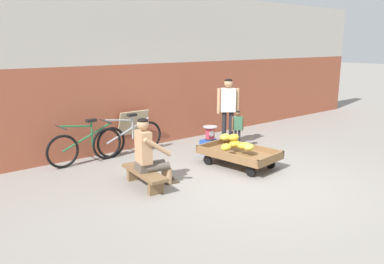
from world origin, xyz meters
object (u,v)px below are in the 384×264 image
(bicycle_near_left, at_px, (88,145))
(customer_adult, at_px, (228,105))
(low_bench, at_px, (144,175))
(bicycle_far_left, at_px, (129,138))
(vendor_seated, at_px, (149,152))
(sign_board, at_px, (132,130))
(customer_child, at_px, (238,126))
(plastic_crate, at_px, (210,147))
(shopping_bag, at_px, (233,150))
(banana_cart, at_px, (239,154))
(weighing_scale, at_px, (210,133))

(bicycle_near_left, bearing_deg, customer_adult, -15.52)
(low_bench, distance_m, bicycle_far_left, 1.97)
(vendor_seated, bearing_deg, low_bench, 169.87)
(sign_board, xyz_separation_m, customer_child, (1.74, -1.51, 0.10))
(low_bench, xyz_separation_m, sign_board, (1.06, 2.14, 0.23))
(bicycle_far_left, bearing_deg, plastic_crate, -37.81)
(shopping_bag, bearing_deg, plastic_crate, 125.62)
(banana_cart, xyz_separation_m, bicycle_far_left, (-1.19, 2.04, 0.11))
(sign_board, bearing_deg, bicycle_near_left, -164.26)
(banana_cart, bearing_deg, shopping_bag, 53.67)
(vendor_seated, relative_size, shopping_bag, 4.75)
(plastic_crate, height_order, customer_adult, customer_adult)
(bicycle_near_left, relative_size, bicycle_far_left, 1.00)
(low_bench, height_order, bicycle_near_left, bicycle_near_left)
(bicycle_far_left, xyz_separation_m, sign_board, (0.29, 0.33, 0.08))
(bicycle_near_left, bearing_deg, banana_cart, -43.98)
(plastic_crate, bearing_deg, shopping_bag, -54.38)
(customer_child, bearing_deg, bicycle_near_left, 158.27)
(banana_cart, height_order, low_bench, banana_cart)
(bicycle_near_left, distance_m, shopping_bag, 2.93)
(banana_cart, distance_m, vendor_seated, 1.91)
(customer_adult, relative_size, shopping_bag, 6.38)
(weighing_scale, xyz_separation_m, customer_child, (0.68, -0.13, 0.08))
(low_bench, relative_size, plastic_crate, 3.12)
(low_bench, bearing_deg, sign_board, 63.71)
(bicycle_far_left, bearing_deg, weighing_scale, -37.84)
(bicycle_far_left, relative_size, shopping_bag, 6.92)
(banana_cart, bearing_deg, sign_board, 110.82)
(low_bench, height_order, weighing_scale, weighing_scale)
(weighing_scale, xyz_separation_m, bicycle_near_left, (-2.26, 1.04, -0.10))
(banana_cart, relative_size, weighing_scale, 5.10)
(banana_cart, bearing_deg, weighing_scale, 80.89)
(plastic_crate, height_order, weighing_scale, weighing_scale)
(banana_cart, distance_m, low_bench, 1.97)
(weighing_scale, distance_m, bicycle_far_left, 1.71)
(banana_cart, xyz_separation_m, vendor_seated, (-1.87, 0.22, 0.33))
(bicycle_far_left, bearing_deg, bicycle_near_left, -179.40)
(low_bench, bearing_deg, bicycle_far_left, 67.05)
(bicycle_near_left, xyz_separation_m, sign_board, (1.20, 0.34, 0.08))
(sign_board, relative_size, customer_adult, 0.57)
(low_bench, height_order, customer_adult, customer_adult)
(customer_adult, bearing_deg, plastic_crate, -163.63)
(banana_cart, bearing_deg, vendor_seated, 173.37)
(bicycle_near_left, xyz_separation_m, customer_adult, (2.98, -0.83, 0.60))
(low_bench, bearing_deg, weighing_scale, 19.71)
(bicycle_near_left, height_order, sign_board, sign_board)
(vendor_seated, distance_m, customer_child, 2.78)
(plastic_crate, relative_size, bicycle_far_left, 0.22)
(vendor_seated, bearing_deg, shopping_bag, 9.38)
(plastic_crate, xyz_separation_m, customer_child, (0.68, -0.13, 0.38))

